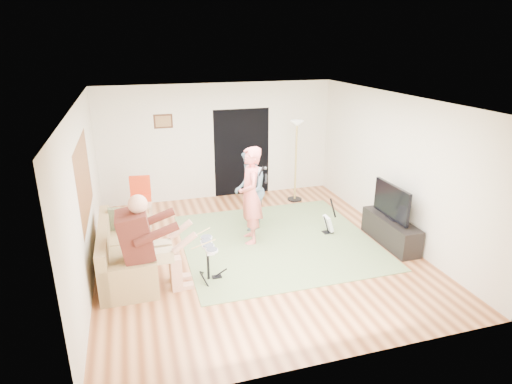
# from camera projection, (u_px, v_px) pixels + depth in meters

# --- Properties ---
(floor) EXTENTS (6.00, 6.00, 0.00)m
(floor) POSITION_uv_depth(u_px,v_px,m) (255.00, 250.00, 7.78)
(floor) COLOR brown
(floor) RESTS_ON ground
(walls) EXTENTS (5.50, 6.00, 2.70)m
(walls) POSITION_uv_depth(u_px,v_px,m) (255.00, 180.00, 7.32)
(walls) COLOR beige
(walls) RESTS_ON floor
(ceiling) EXTENTS (6.00, 6.00, 0.00)m
(ceiling) POSITION_uv_depth(u_px,v_px,m) (255.00, 100.00, 6.87)
(ceiling) COLOR white
(ceiling) RESTS_ON walls
(window_blinds) EXTENTS (0.00, 2.05, 2.05)m
(window_blinds) POSITION_uv_depth(u_px,v_px,m) (84.00, 179.00, 6.70)
(window_blinds) COLOR brown
(window_blinds) RESTS_ON walls
(doorway) EXTENTS (2.10, 0.00, 2.10)m
(doorway) POSITION_uv_depth(u_px,v_px,m) (242.00, 153.00, 10.27)
(doorway) COLOR black
(doorway) RESTS_ON walls
(picture_frame) EXTENTS (0.42, 0.03, 0.32)m
(picture_frame) POSITION_uv_depth(u_px,v_px,m) (163.00, 121.00, 9.50)
(picture_frame) COLOR #3F2314
(picture_frame) RESTS_ON walls
(area_rug) EXTENTS (3.51, 3.43, 0.02)m
(area_rug) POSITION_uv_depth(u_px,v_px,m) (277.00, 241.00, 8.13)
(area_rug) COLOR #667B4B
(area_rug) RESTS_ON floor
(sofa) EXTENTS (0.83, 2.03, 0.82)m
(sofa) POSITION_uv_depth(u_px,v_px,m) (123.00, 257.00, 6.97)
(sofa) COLOR #A18450
(sofa) RESTS_ON floor
(drummer) EXTENTS (1.00, 0.56, 1.54)m
(drummer) POSITION_uv_depth(u_px,v_px,m) (151.00, 253.00, 6.40)
(drummer) COLOR #511F16
(drummer) RESTS_ON sofa
(drum_kit) EXTENTS (0.36, 0.64, 0.66)m
(drum_kit) POSITION_uv_depth(u_px,v_px,m) (208.00, 263.00, 6.73)
(drum_kit) COLOR black
(drum_kit) RESTS_ON floor
(singer) EXTENTS (0.51, 0.71, 1.83)m
(singer) POSITION_uv_depth(u_px,v_px,m) (251.00, 196.00, 7.83)
(singer) COLOR #F36F69
(singer) RESTS_ON floor
(microphone) EXTENTS (0.06, 0.06, 0.24)m
(microphone) POSITION_uv_depth(u_px,v_px,m) (261.00, 171.00, 7.74)
(microphone) COLOR black
(microphone) RESTS_ON singer
(guitarist) EXTENTS (0.80, 0.92, 1.61)m
(guitarist) POSITION_uv_depth(u_px,v_px,m) (250.00, 190.00, 8.46)
(guitarist) COLOR slate
(guitarist) RESTS_ON floor
(guitar_held) EXTENTS (0.30, 0.61, 0.26)m
(guitar_held) POSITION_uv_depth(u_px,v_px,m) (259.00, 175.00, 8.42)
(guitar_held) COLOR white
(guitar_held) RESTS_ON guitarist
(guitar_spare) EXTENTS (0.26, 0.24, 0.73)m
(guitar_spare) POSITION_uv_depth(u_px,v_px,m) (329.00, 223.00, 8.39)
(guitar_spare) COLOR black
(guitar_spare) RESTS_ON floor
(torchiere_lamp) EXTENTS (0.34, 0.34, 1.90)m
(torchiere_lamp) POSITION_uv_depth(u_px,v_px,m) (296.00, 147.00, 9.78)
(torchiere_lamp) COLOR black
(torchiere_lamp) RESTS_ON floor
(dining_chair) EXTENTS (0.48, 0.50, 1.02)m
(dining_chair) POSITION_uv_depth(u_px,v_px,m) (141.00, 209.00, 8.71)
(dining_chair) COLOR tan
(dining_chair) RESTS_ON floor
(tv_cabinet) EXTENTS (0.40, 1.40, 0.50)m
(tv_cabinet) POSITION_uv_depth(u_px,v_px,m) (391.00, 231.00, 7.96)
(tv_cabinet) COLOR black
(tv_cabinet) RESTS_ON floor
(television) EXTENTS (0.06, 1.03, 0.62)m
(television) POSITION_uv_depth(u_px,v_px,m) (392.00, 201.00, 7.75)
(television) COLOR black
(television) RESTS_ON tv_cabinet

